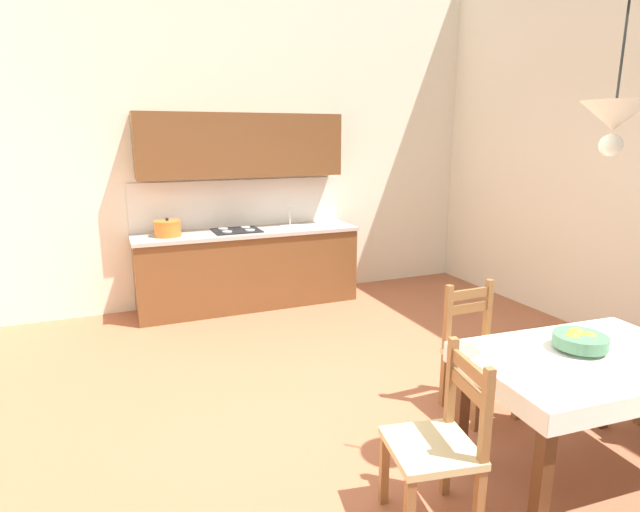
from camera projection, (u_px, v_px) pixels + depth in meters
The scene contains 8 objects.
ground_plane at pixel (348, 429), 3.58m from camera, with size 6.68×6.72×0.10m, color #A86042.
wall_back at pixel (234, 129), 5.90m from camera, with size 6.68×0.12×4.06m, color silver.
kitchen_cabinetry at pixel (246, 233), 5.88m from camera, with size 2.55×0.63×2.20m.
dining_table at pixel (585, 378), 2.90m from camera, with size 1.38×0.96×0.75m.
dining_chair_tv_side at pixel (439, 444), 2.57m from camera, with size 0.49×0.49×0.93m.
dining_chair_kitchen_side at pixel (478, 353), 3.65m from camera, with size 0.42×0.42×0.93m.
fruit_bowl at pixel (580, 340), 2.92m from camera, with size 0.30×0.30×0.12m.
pendant_lamp at pixel (614, 118), 2.45m from camera, with size 0.32×0.32×0.80m.
Camera 1 is at (-1.41, -2.88, 1.96)m, focal length 28.64 mm.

